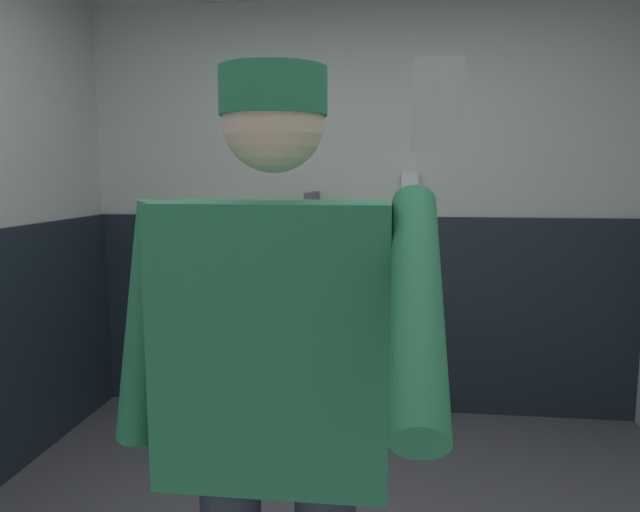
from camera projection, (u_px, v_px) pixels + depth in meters
wall_back at (361, 211)px, 3.78m from camera, size 4.00×0.12×2.55m
wainscot_band_back at (359, 314)px, 3.80m from camera, size 3.40×0.03×1.24m
urinal_left at (254, 292)px, 3.71m from camera, size 0.40×0.34×1.24m
urinal_middle at (375, 295)px, 3.62m from camera, size 0.40×0.34×1.24m
privacy_divider_panel at (312, 268)px, 3.58m from camera, size 0.04×0.40×0.90m
person at (276, 395)px, 1.32m from camera, size 0.72×0.60×1.72m
cell_phone at (437, 105)px, 0.71m from camera, size 0.06×0.03×0.11m
soap_dispenser at (410, 187)px, 3.63m from camera, size 0.10×0.07×0.18m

